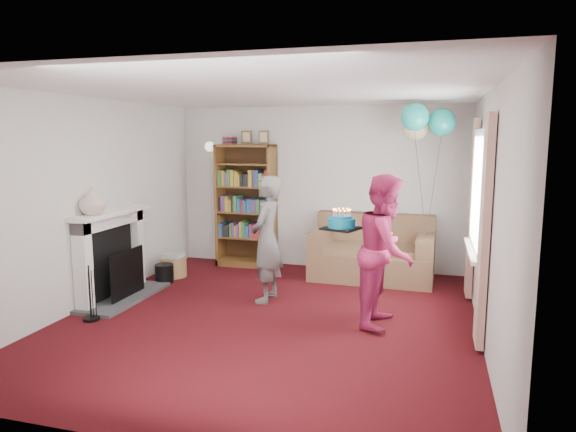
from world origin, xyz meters
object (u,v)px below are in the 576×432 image
(person_striped, at_px, (267,239))
(birthday_cake, at_px, (342,223))
(person_magenta, at_px, (386,250))
(sofa, at_px, (373,255))
(bookcase, at_px, (247,207))

(person_striped, relative_size, birthday_cake, 4.33)
(person_magenta, bearing_deg, person_striped, 80.20)
(person_striped, bearing_deg, person_magenta, 75.75)
(sofa, distance_m, person_magenta, 1.95)
(sofa, relative_size, person_striped, 1.10)
(sofa, relative_size, person_magenta, 1.05)
(bookcase, distance_m, person_striped, 1.89)
(person_magenta, relative_size, birthday_cake, 4.55)
(bookcase, distance_m, birthday_cake, 2.83)
(person_magenta, height_order, birthday_cake, person_magenta)
(sofa, xyz_separation_m, person_striped, (-1.15, -1.44, 0.44))
(sofa, xyz_separation_m, person_magenta, (0.35, -1.86, 0.48))
(person_magenta, distance_m, birthday_cake, 0.56)
(birthday_cake, bearing_deg, sofa, 85.70)
(bookcase, xyz_separation_m, person_magenta, (2.37, -2.09, -0.12))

